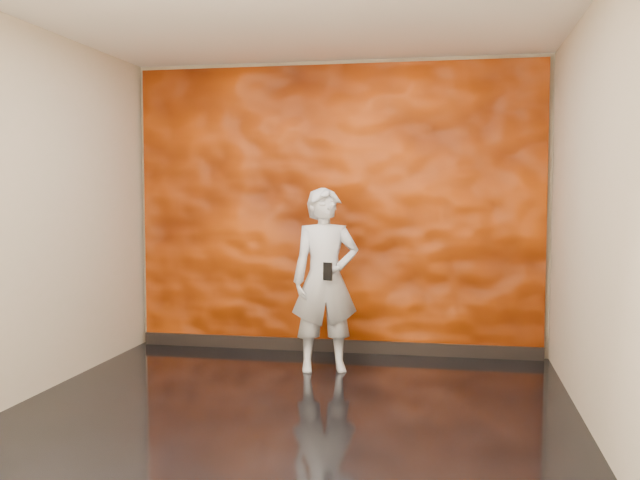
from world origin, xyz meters
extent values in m
cube|color=black|center=(0.00, 0.00, -0.01)|extent=(4.00, 4.00, 0.01)
cube|color=#B1A78C|center=(0.00, 2.00, 1.40)|extent=(4.00, 0.02, 2.80)
cube|color=#B1A78C|center=(0.00, -2.00, 1.40)|extent=(4.00, 0.02, 2.80)
cube|color=#B1A78C|center=(-2.00, 0.00, 1.40)|extent=(0.02, 4.00, 2.80)
cube|color=#B1A78C|center=(2.00, 0.00, 1.40)|extent=(0.02, 4.00, 2.80)
cube|color=white|center=(0.00, 0.00, 2.80)|extent=(4.00, 4.00, 0.01)
cube|color=#D74706|center=(0.00, 1.96, 1.38)|extent=(3.90, 0.06, 2.75)
cube|color=black|center=(0.00, 1.92, 0.06)|extent=(3.90, 0.04, 0.12)
imported|color=#9396A0|center=(0.04, 1.19, 0.79)|extent=(0.66, 0.53, 1.58)
cube|color=black|center=(0.10, 0.97, 0.89)|extent=(0.08, 0.04, 0.15)
camera|label=1|loc=(1.12, -4.80, 1.54)|focal=40.00mm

